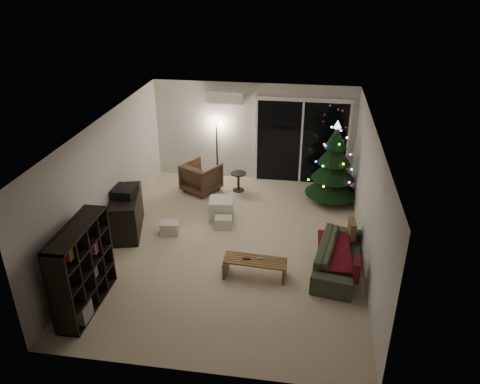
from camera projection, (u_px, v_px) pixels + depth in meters
The scene contains 18 objects.
room at pixel (264, 170), 10.17m from camera, with size 6.50×7.51×2.60m.
bookshelf at pixel (71, 267), 7.44m from camera, with size 0.38×1.48×1.48m, color black, non-canonical shape.
media_cabinet at pixel (127, 213), 9.68m from camera, with size 0.50×1.34×0.84m, color black.
stereo at pixel (125, 191), 9.46m from camera, with size 0.42×0.50×0.18m, color black.
armchair at pixel (201, 177), 11.41m from camera, with size 0.78×0.80×0.73m, color #47311F.
ottoman at pixel (221, 209), 10.25m from camera, with size 0.51×0.51×0.46m, color silver.
cardboard_box_a at pixel (170, 228), 9.71m from camera, with size 0.37×0.28×0.27m, color beige.
cardboard_box_b at pixel (223, 223), 9.92m from camera, with size 0.36×0.27×0.25m, color beige.
side_table at pixel (238, 182), 11.48m from camera, with size 0.38×0.38×0.48m, color black.
floor_lamp at pixel (217, 151), 11.85m from camera, with size 0.25×0.25×1.55m, color black.
sofa at pixel (339, 257), 8.53m from camera, with size 1.85×0.72×0.54m, color #394031.
sofa_throw at pixel (334, 251), 8.49m from camera, with size 0.58×1.33×0.04m, color maroon.
cushion_a at pixel (352, 229), 8.97m from camera, with size 0.11×0.36×0.36m, color brown.
cushion_b at pixel (357, 269), 7.82m from camera, with size 0.11×0.36×0.36m, color maroon.
coffee_table at pixel (255, 268), 8.37m from camera, with size 1.12×0.39×0.36m, color brown, non-canonical shape.
remote_a at pixel (247, 259), 8.31m from camera, with size 0.14×0.04×0.02m, color black.
remote_b at pixel (261, 258), 8.32m from camera, with size 0.13×0.04×0.02m, color slate.
christmas_tree at pixel (334, 163), 10.62m from camera, with size 1.23×1.23×1.98m, color black.
Camera 1 is at (1.32, -7.80, 5.13)m, focal length 35.00 mm.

